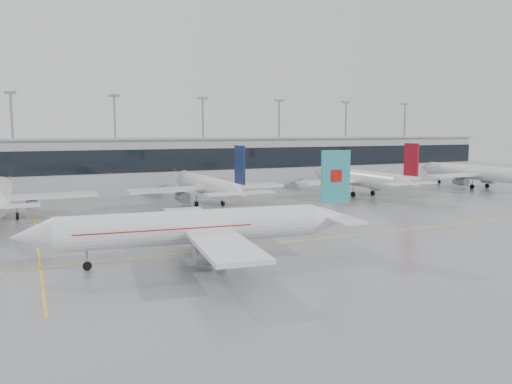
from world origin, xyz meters
name	(u,v)px	position (x,y,z in m)	size (l,w,h in m)	color
ground	(295,241)	(0.00, 0.00, 0.00)	(320.00, 320.00, 0.00)	gray
taxi_line_main	(295,241)	(0.00, 0.00, 0.01)	(120.00, 0.25, 0.01)	yellow
taxi_line_north	(214,208)	(0.00, 30.00, 0.01)	(120.00, 0.25, 0.01)	yellow
taxi_line_cross	(37,239)	(-30.00, 15.00, 0.01)	(0.25, 60.00, 0.01)	yellow
terminal	(168,165)	(0.00, 62.00, 6.00)	(180.00, 15.00, 12.00)	#9D9DA1
terminal_glass	(176,160)	(0.00, 54.45, 7.50)	(180.00, 0.20, 5.00)	black
terminal_roof	(167,139)	(0.00, 62.00, 12.20)	(182.00, 16.00, 0.40)	gray
light_masts	(161,134)	(0.00, 68.00, 13.34)	(156.40, 1.00, 22.60)	gray
air_canada_jet	(204,227)	(-13.74, -4.25, 3.75)	(37.28, 30.18, 11.78)	silver
parked_jet_c	(207,186)	(0.00, 33.69, 3.71)	(29.64, 36.96, 11.72)	silver
parked_jet_d	(360,179)	(35.00, 33.69, 3.71)	(29.64, 36.96, 11.72)	silver
parked_jet_e	(476,173)	(70.00, 33.69, 3.71)	(29.64, 36.96, 11.72)	silver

